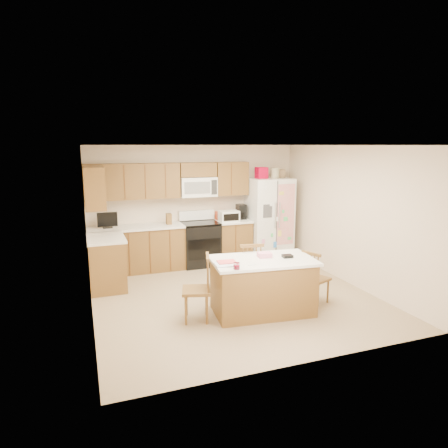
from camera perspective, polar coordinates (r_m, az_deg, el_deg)
name	(u,v)px	position (r m, az deg, el deg)	size (l,w,h in m)	color
ground	(233,296)	(6.83, 1.28, -10.27)	(4.50, 4.50, 0.00)	#8C735C
room_shell	(233,212)	(6.45, 1.33, 1.74)	(4.60, 4.60, 2.52)	beige
cabinetry	(154,227)	(7.99, -9.96, -0.42)	(3.36, 1.56, 2.15)	brown
stove	(200,243)	(8.44, -3.45, -2.72)	(0.76, 0.65, 1.13)	black
refrigerator	(269,218)	(8.85, 6.43, 0.84)	(0.90, 0.79, 2.04)	white
island	(262,285)	(6.11, 5.51, -8.73)	(1.61, 1.05, 0.93)	brown
windsor_chair_left	(198,290)	(5.83, -3.74, -9.35)	(0.50, 0.51, 0.97)	brown
windsor_chair_back	(250,272)	(6.63, 3.67, -6.83)	(0.47, 0.46, 0.95)	brown
windsor_chair_right	(315,278)	(6.61, 12.86, -7.57)	(0.46, 0.47, 0.86)	brown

